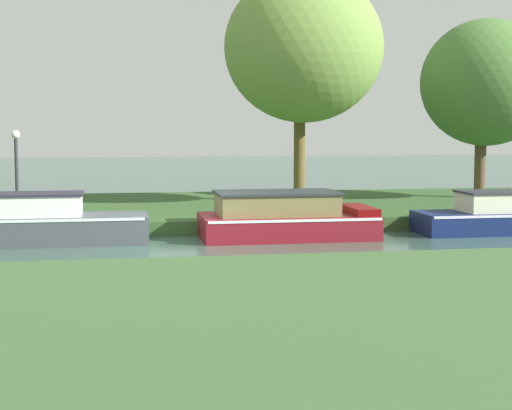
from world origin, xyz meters
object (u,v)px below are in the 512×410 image
(mooring_post_far, at_px, (331,207))
(maroon_cruiser, at_px, (285,218))
(willow_tree_right, at_px, (486,83))
(lamp_post, at_px, (16,163))
(willow_tree_centre, at_px, (304,48))

(mooring_post_far, bearing_deg, maroon_cruiser, -140.56)
(willow_tree_right, xyz_separation_m, lamp_post, (-15.81, -4.22, -2.53))
(maroon_cruiser, xyz_separation_m, lamp_post, (-7.16, 1.97, 1.46))
(willow_tree_right, bearing_deg, lamp_post, -165.07)
(willow_tree_centre, relative_size, willow_tree_right, 1.20)
(willow_tree_centre, xyz_separation_m, willow_tree_right, (6.86, 0.71, -1.06))
(willow_tree_right, distance_m, mooring_post_far, 9.36)
(maroon_cruiser, relative_size, willow_tree_centre, 0.60)
(willow_tree_centre, distance_m, lamp_post, 10.26)
(mooring_post_far, bearing_deg, willow_tree_centre, 87.75)
(willow_tree_centre, distance_m, willow_tree_right, 6.98)
(willow_tree_right, bearing_deg, maroon_cruiser, -144.40)
(maroon_cruiser, xyz_separation_m, willow_tree_right, (8.65, 6.19, 3.99))
(willow_tree_centre, xyz_separation_m, mooring_post_far, (-0.16, -4.15, -4.91))
(willow_tree_centre, height_order, willow_tree_right, willow_tree_centre)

